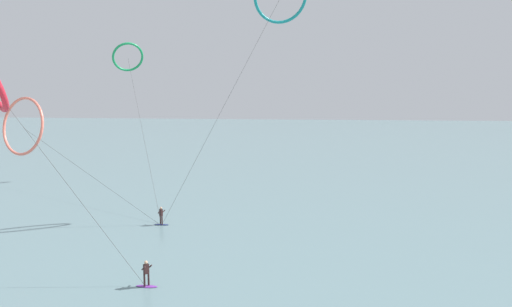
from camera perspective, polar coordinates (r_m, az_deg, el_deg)
The scene contains 5 objects.
sea_water at distance 110.37m, azimuth 5.37°, elevation 1.25°, with size 400.00×200.00×0.08m, color slate.
surfer_navy at distance 43.18m, azimuth -11.77°, elevation -7.78°, with size 1.40×0.72×1.70m.
surfer_violet at distance 30.28m, azimuth -13.54°, elevation -14.60°, with size 1.40×0.73×1.70m.
kite_coral at distance 45.70m, azimuth -27.13°, elevation 3.06°, with size 14.70×3.11×11.84m.
kite_emerald at distance 66.13m, azimuth -15.72°, elevation 11.52°, with size 13.97×23.75×18.99m.
Camera 1 is at (3.02, -4.56, 12.14)m, focal length 31.99 mm.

